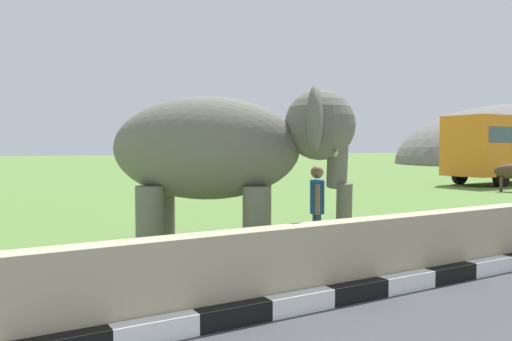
{
  "coord_description": "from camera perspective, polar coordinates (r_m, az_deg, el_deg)",
  "views": [
    {
      "loc": [
        -0.68,
        -0.96,
        2.0
      ],
      "look_at": [
        3.46,
        6.1,
        1.6
      ],
      "focal_mm": 35.59,
      "sensor_mm": 36.0,
      "label": 1
    }
  ],
  "objects": [
    {
      "name": "elephant",
      "position": [
        8.39,
        -3.12,
        2.18
      ],
      "size": [
        3.95,
        3.55,
        2.92
      ],
      "color": "#656559",
      "rests_on": "ground_plane"
    },
    {
      "name": "person_handler",
      "position": [
        9.02,
        6.86,
        -4.06
      ],
      "size": [
        0.45,
        0.58,
        1.66
      ],
      "color": "navy",
      "rests_on": "ground_plane"
    },
    {
      "name": "bus_orange",
      "position": [
        30.23,
        26.84,
        2.63
      ],
      "size": [
        8.7,
        2.79,
        3.5
      ],
      "color": "orange",
      "rests_on": "ground_plane"
    },
    {
      "name": "barrier_parapet",
      "position": [
        6.03,
        -3.05,
        -11.6
      ],
      "size": [
        28.0,
        0.36,
        1.0
      ],
      "primitive_type": "cube",
      "color": "tan",
      "rests_on": "ground_plane"
    }
  ]
}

